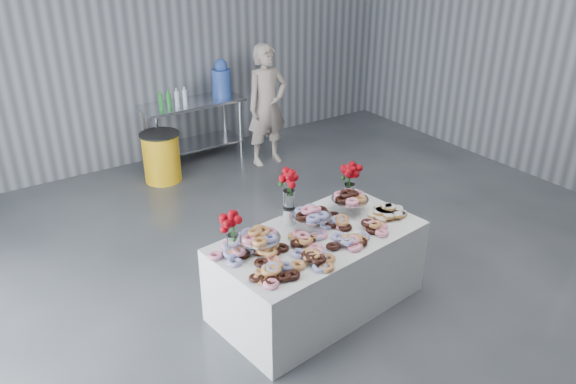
% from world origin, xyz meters
% --- Properties ---
extents(ground, '(9.00, 9.00, 0.00)m').
position_xyz_m(ground, '(0.00, 0.00, 0.00)').
color(ground, '#33353A').
rests_on(ground, ground).
extents(room_walls, '(8.04, 9.04, 4.02)m').
position_xyz_m(room_walls, '(-0.27, 0.07, 2.64)').
color(room_walls, gray).
rests_on(room_walls, ground).
extents(display_table, '(2.00, 1.21, 0.75)m').
position_xyz_m(display_table, '(-0.29, 0.25, 0.38)').
color(display_table, white).
rests_on(display_table, ground).
extents(prep_table, '(1.50, 0.60, 0.90)m').
position_xyz_m(prep_table, '(0.29, 4.10, 0.62)').
color(prep_table, silver).
rests_on(prep_table, ground).
extents(donut_mounds, '(1.88, 1.00, 0.09)m').
position_xyz_m(donut_mounds, '(-0.29, 0.20, 0.80)').
color(donut_mounds, '#DE8451').
rests_on(donut_mounds, display_table).
extents(cake_stand_left, '(0.36, 0.36, 0.17)m').
position_xyz_m(cake_stand_left, '(-0.86, 0.34, 0.89)').
color(cake_stand_left, silver).
rests_on(cake_stand_left, display_table).
extents(cake_stand_mid, '(0.36, 0.36, 0.17)m').
position_xyz_m(cake_stand_mid, '(-0.26, 0.41, 0.89)').
color(cake_stand_mid, silver).
rests_on(cake_stand_mid, display_table).
extents(cake_stand_right, '(0.36, 0.36, 0.17)m').
position_xyz_m(cake_stand_right, '(0.24, 0.47, 0.89)').
color(cake_stand_right, silver).
rests_on(cake_stand_right, display_table).
extents(danish_pile, '(0.48, 0.48, 0.11)m').
position_xyz_m(danish_pile, '(0.47, 0.19, 0.81)').
color(danish_pile, silver).
rests_on(danish_pile, display_table).
extents(bouquet_left, '(0.26, 0.26, 0.42)m').
position_xyz_m(bouquet_left, '(-1.07, 0.42, 1.05)').
color(bouquet_left, white).
rests_on(bouquet_left, display_table).
extents(bouquet_right, '(0.26, 0.26, 0.42)m').
position_xyz_m(bouquet_right, '(0.37, 0.63, 1.05)').
color(bouquet_right, white).
rests_on(bouquet_right, display_table).
extents(bouquet_center, '(0.26, 0.26, 0.57)m').
position_xyz_m(bouquet_center, '(-0.38, 0.60, 1.13)').
color(bouquet_center, silver).
rests_on(bouquet_center, display_table).
extents(water_jug, '(0.28, 0.28, 0.55)m').
position_xyz_m(water_jug, '(0.79, 4.10, 1.15)').
color(water_jug, '#406BDB').
rests_on(water_jug, prep_table).
extents(drink_bottles, '(0.54, 0.08, 0.27)m').
position_xyz_m(drink_bottles, '(-0.03, 4.00, 1.04)').
color(drink_bottles, '#268C33').
rests_on(drink_bottles, prep_table).
extents(person, '(0.64, 0.42, 1.74)m').
position_xyz_m(person, '(1.15, 3.42, 0.87)').
color(person, '#CC8C93').
rests_on(person, ground).
extents(trash_barrel, '(0.54, 0.54, 0.69)m').
position_xyz_m(trash_barrel, '(-0.40, 3.68, 0.35)').
color(trash_barrel, yellow).
rests_on(trash_barrel, ground).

